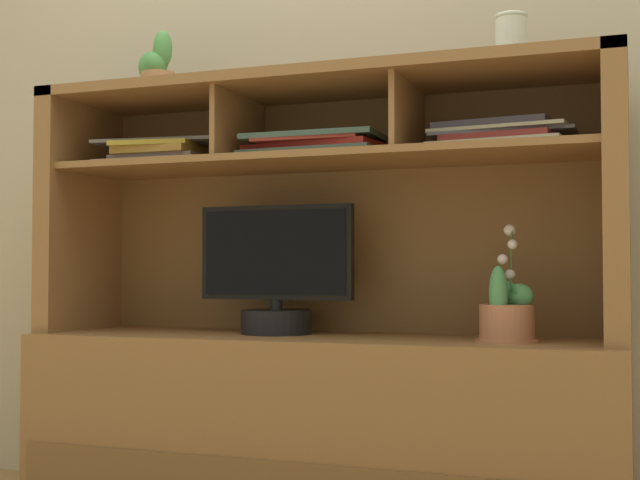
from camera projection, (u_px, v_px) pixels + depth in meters
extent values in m
cube|color=tan|center=(350.00, 56.00, 2.76)|extent=(6.00, 0.02, 2.80)
cube|color=brown|center=(320.00, 430.00, 2.46)|extent=(1.67, 0.49, 0.53)
cube|color=brown|center=(82.00, 213.00, 2.75)|extent=(0.06, 0.41, 0.73)
cube|color=brown|center=(617.00, 198.00, 2.21)|extent=(0.06, 0.41, 0.73)
cube|color=brown|center=(341.00, 216.00, 2.66)|extent=(1.61, 0.02, 0.70)
cube|color=brown|center=(320.00, 84.00, 2.49)|extent=(1.67, 0.41, 0.03)
cube|color=brown|center=(320.00, 161.00, 2.48)|extent=(1.55, 0.36, 0.02)
cube|color=brown|center=(238.00, 129.00, 2.58)|extent=(0.02, 0.34, 0.20)
cube|color=brown|center=(408.00, 118.00, 2.40)|extent=(0.02, 0.34, 0.20)
cylinder|color=black|center=(276.00, 322.00, 2.53)|extent=(0.21, 0.21, 0.07)
cylinder|color=black|center=(276.00, 305.00, 2.53)|extent=(0.04, 0.04, 0.03)
cube|color=black|center=(276.00, 252.00, 2.54)|extent=(0.47, 0.03, 0.28)
cube|color=black|center=(274.00, 252.00, 2.52)|extent=(0.44, 0.00, 0.25)
cylinder|color=#86A194|center=(511.00, 330.00, 2.25)|extent=(0.09, 0.09, 0.06)
cylinder|color=#86A194|center=(511.00, 340.00, 2.25)|extent=(0.11, 0.11, 0.01)
cylinder|color=#4C6B38|center=(511.00, 274.00, 2.25)|extent=(0.01, 0.02, 0.23)
sphere|color=silver|center=(510.00, 274.00, 2.26)|extent=(0.03, 0.03, 0.03)
sphere|color=silver|center=(503.00, 259.00, 2.25)|extent=(0.03, 0.03, 0.03)
sphere|color=silver|center=(512.00, 244.00, 2.24)|extent=(0.03, 0.03, 0.03)
sphere|color=silver|center=(510.00, 230.00, 2.28)|extent=(0.03, 0.03, 0.03)
ellipsoid|color=#34874B|center=(517.00, 307.00, 2.23)|extent=(0.05, 0.06, 0.13)
ellipsoid|color=#34874B|center=(518.00, 307.00, 2.25)|extent=(0.04, 0.05, 0.08)
cylinder|color=#AD6B4A|center=(507.00, 323.00, 2.25)|extent=(0.14, 0.14, 0.10)
cylinder|color=#AD6B4A|center=(507.00, 340.00, 2.24)|extent=(0.16, 0.16, 0.01)
ellipsoid|color=#479056|center=(520.00, 296.00, 2.24)|extent=(0.07, 0.06, 0.06)
ellipsoid|color=#479056|center=(504.00, 293.00, 2.26)|extent=(0.06, 0.05, 0.06)
ellipsoid|color=#479056|center=(498.00, 293.00, 2.21)|extent=(0.05, 0.05, 0.14)
cube|color=#516A5D|center=(316.00, 156.00, 2.52)|extent=(0.41, 0.27, 0.02)
cube|color=#B12821|center=(315.00, 148.00, 2.52)|extent=(0.42, 0.24, 0.02)
cube|color=#B0392D|center=(316.00, 144.00, 2.53)|extent=(0.32, 0.28, 0.01)
cube|color=#4C7268|center=(318.00, 140.00, 2.53)|extent=(0.39, 0.28, 0.02)
cube|color=gray|center=(163.00, 164.00, 2.68)|extent=(0.34, 0.27, 0.01)
cube|color=gray|center=(164.00, 159.00, 2.66)|extent=(0.28, 0.19, 0.02)
cube|color=#C18E3C|center=(164.00, 153.00, 2.66)|extent=(0.24, 0.22, 0.02)
cube|color=gold|center=(162.00, 148.00, 2.67)|extent=(0.28, 0.29, 0.01)
cube|color=slate|center=(163.00, 144.00, 2.67)|extent=(0.41, 0.23, 0.01)
cube|color=beige|center=(501.00, 147.00, 2.33)|extent=(0.38, 0.29, 0.02)
cube|color=#9B3431|center=(502.00, 141.00, 2.34)|extent=(0.31, 0.26, 0.02)
cube|color=slate|center=(504.00, 136.00, 2.34)|extent=(0.38, 0.21, 0.01)
cube|color=beige|center=(504.00, 132.00, 2.35)|extent=(0.39, 0.27, 0.01)
cube|color=#3F3C4D|center=(497.00, 128.00, 2.35)|extent=(0.33, 0.27, 0.02)
cylinder|color=#B37B4F|center=(158.00, 83.00, 2.70)|extent=(0.10, 0.10, 0.06)
cylinder|color=#B37B4F|center=(158.00, 92.00, 2.69)|extent=(0.12, 0.12, 0.01)
ellipsoid|color=#4E984B|center=(163.00, 49.00, 2.69)|extent=(0.05, 0.07, 0.12)
ellipsoid|color=#4E984B|center=(161.00, 56.00, 2.71)|extent=(0.05, 0.06, 0.12)
ellipsoid|color=#4E984B|center=(150.00, 66.00, 2.71)|extent=(0.08, 0.04, 0.09)
ellipsoid|color=#4E984B|center=(155.00, 65.00, 2.68)|extent=(0.06, 0.07, 0.08)
cylinder|color=silver|center=(511.00, 41.00, 2.31)|extent=(0.08, 0.08, 0.12)
torus|color=silver|center=(511.00, 17.00, 2.31)|extent=(0.09, 0.09, 0.01)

